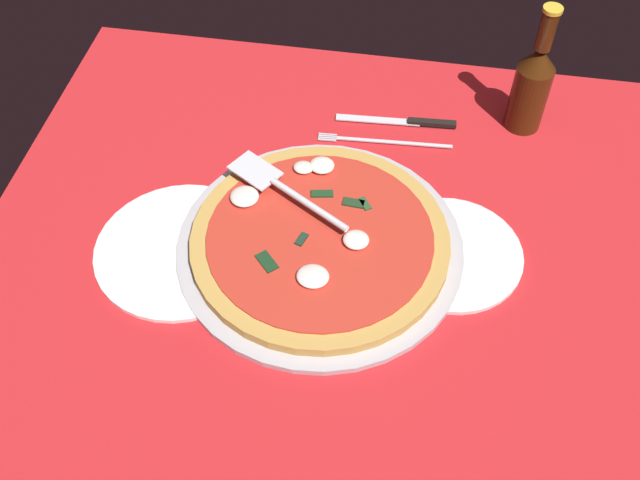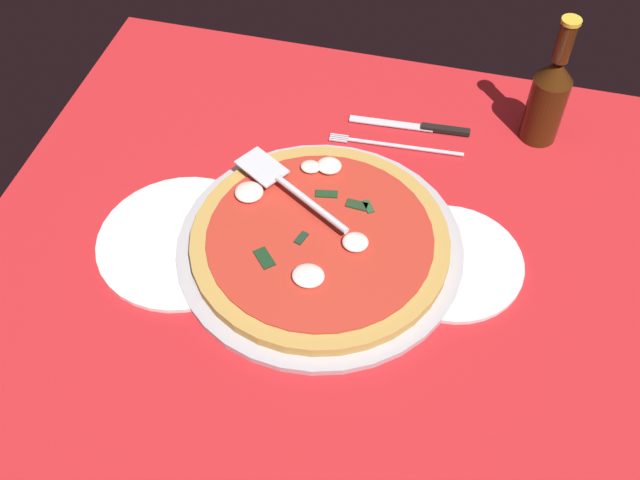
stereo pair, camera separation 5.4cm
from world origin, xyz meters
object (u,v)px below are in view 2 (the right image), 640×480
pizza_server (290,188)px  beer_bottle (549,96)px  dinner_plate_right (450,262)px  pizza (320,239)px  place_setting_far (408,137)px  dinner_plate_left (183,241)px

pizza_server → beer_bottle: bearing=-112.3°
dinner_plate_right → pizza: 18.71cm
beer_bottle → dinner_plate_right: bearing=-108.7°
dinner_plate_right → beer_bottle: beer_bottle is taller
pizza → place_setting_far: 27.15cm
pizza → place_setting_far: bearing=72.2°
pizza_server → beer_bottle: beer_bottle is taller
beer_bottle → pizza: bearing=-132.2°
pizza_server → beer_bottle: size_ratio=0.88×
dinner_plate_left → pizza_server: size_ratio=1.25×
dinner_plate_left → beer_bottle: bearing=36.4°
dinner_plate_left → beer_bottle: size_ratio=1.10×
dinner_plate_left → pizza_server: 17.25cm
pizza → beer_bottle: bearing=47.8°
dinner_plate_right → dinner_plate_left: bearing=-171.4°
dinner_plate_left → dinner_plate_right: (37.90, 5.72, 0.00)cm
beer_bottle → place_setting_far: bearing=-164.3°
pizza_server → place_setting_far: 24.69cm
dinner_plate_left → pizza: size_ratio=0.67×
dinner_plate_left → pizza: pizza is taller
dinner_plate_right → beer_bottle: (9.99, 29.53, 8.08)cm
pizza → pizza_server: bearing=134.2°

